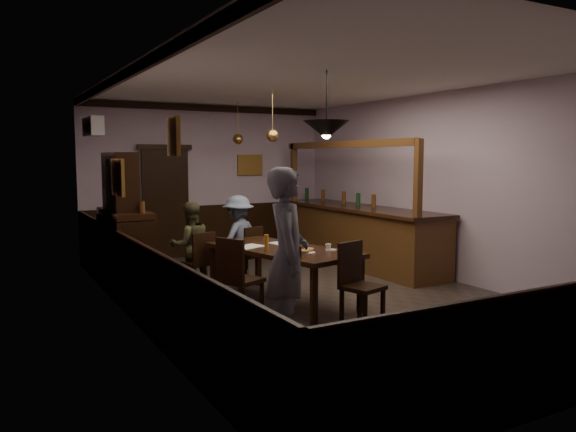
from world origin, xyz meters
TOP-DOWN VIEW (x-y plane):
  - room at (0.00, 0.00)m, footprint 5.01×8.01m
  - dining_table at (-0.51, -0.07)m, footprint 1.49×2.37m
  - chair_far_left at (-1.26, 1.07)m, footprint 0.45×0.45m
  - chair_far_right at (-0.37, 1.28)m, footprint 0.48×0.48m
  - chair_near at (-0.20, -1.35)m, footprint 0.52×0.52m
  - chair_side at (-1.37, -0.50)m, footprint 0.57×0.57m
  - person_standing at (-1.24, -1.53)m, footprint 0.71×0.81m
  - person_seated_left at (-1.32, 1.33)m, footprint 0.65×0.52m
  - person_seated_right at (-0.44, 1.54)m, footprint 1.01×0.83m
  - newspaper_left at (-0.87, 0.21)m, footprint 0.50×0.43m
  - newspaper_right at (-0.28, 0.27)m, footprint 0.46×0.35m
  - napkin at (-0.47, -0.31)m, footprint 0.18×0.18m
  - saucer at (-0.06, -0.56)m, footprint 0.15×0.15m
  - coffee_cup at (-0.09, -0.55)m, footprint 0.10×0.10m
  - pastry_plate at (-0.45, -0.60)m, footprint 0.22×0.22m
  - pastry_ring_a at (-0.50, -0.63)m, footprint 0.13×0.13m
  - pastry_ring_b at (-0.38, -0.54)m, footprint 0.13×0.13m
  - soda_can at (-0.41, -0.19)m, footprint 0.07×0.07m
  - beer_glass at (-0.77, -0.10)m, footprint 0.06×0.06m
  - water_glass at (-0.44, 0.01)m, footprint 0.06×0.06m
  - pepper_mill at (-0.68, -0.83)m, footprint 0.04×0.04m
  - sideboard at (-2.21, 1.64)m, footprint 0.55×1.54m
  - bar_counter at (1.99, 1.63)m, footprint 0.93×4.00m
  - door_back at (-0.90, 3.95)m, footprint 0.90×0.06m
  - ac_unit at (-2.38, 2.90)m, footprint 0.20×0.85m
  - picture_left_small at (-2.46, -1.60)m, footprint 0.04×0.28m
  - picture_left_large at (-2.46, 0.80)m, footprint 0.04×0.62m
  - picture_back at (0.90, 3.96)m, footprint 0.55×0.04m
  - pendant_iron at (-0.32, -0.85)m, footprint 0.56×0.56m
  - pendant_brass_mid at (0.10, 1.39)m, footprint 0.20×0.20m
  - pendant_brass_far at (0.30, 3.20)m, footprint 0.20×0.20m

SIDE VIEW (x-z plane):
  - chair_far_left at x=-1.26m, z-range 0.04..0.92m
  - chair_far_right at x=-0.37m, z-range 0.04..0.92m
  - chair_near at x=-0.20m, z-range 0.05..1.02m
  - chair_side at x=-1.37m, z-range 0.05..1.05m
  - bar_counter at x=1.99m, z-range -0.55..1.69m
  - person_seated_left at x=-1.32m, z-range 0.00..1.30m
  - person_seated_right at x=-0.44m, z-range 0.00..1.35m
  - dining_table at x=-0.51m, z-range 0.31..1.06m
  - napkin at x=-0.47m, z-range 0.75..0.75m
  - newspaper_left at x=-0.87m, z-range 0.75..0.76m
  - newspaper_right at x=-0.28m, z-range 0.75..0.76m
  - saucer at x=-0.06m, z-range 0.75..0.76m
  - pastry_plate at x=-0.45m, z-range 0.75..0.76m
  - pastry_ring_a at x=-0.50m, z-range 0.77..0.81m
  - pastry_ring_b at x=-0.38m, z-range 0.77..0.81m
  - coffee_cup at x=-0.09m, z-range 0.76..0.84m
  - soda_can at x=-0.41m, z-range 0.75..0.87m
  - sideboard at x=-2.21m, z-range -0.20..1.83m
  - pepper_mill at x=-0.68m, z-range 0.75..0.89m
  - water_glass at x=-0.44m, z-range 0.75..0.90m
  - beer_glass at x=-0.77m, z-range 0.75..0.95m
  - person_standing at x=-1.24m, z-range 0.00..1.86m
  - door_back at x=-0.90m, z-range 0.00..2.10m
  - room at x=0.00m, z-range -0.01..3.01m
  - picture_left_large at x=-2.46m, z-range 1.46..1.94m
  - picture_back at x=0.90m, z-range 1.59..2.01m
  - picture_left_small at x=-2.46m, z-range 1.97..2.33m
  - pendant_iron at x=-0.32m, z-range 1.88..2.70m
  - pendant_brass_mid at x=0.10m, z-range 1.89..2.70m
  - pendant_brass_far at x=0.30m, z-range 1.89..2.70m
  - ac_unit at x=-2.38m, z-range 2.30..2.60m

